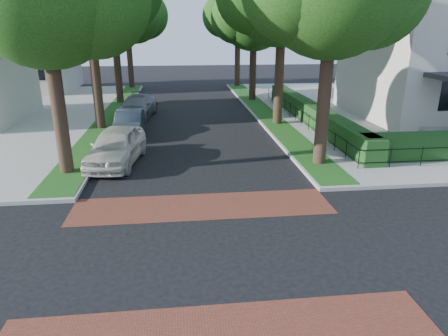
# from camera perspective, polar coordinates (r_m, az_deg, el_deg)

# --- Properties ---
(ground) EXTENTS (120.00, 120.00, 0.00)m
(ground) POSITION_cam_1_polar(r_m,az_deg,el_deg) (11.22, -2.05, -12.33)
(ground) COLOR black
(ground) RESTS_ON ground
(sidewalk_ne) EXTENTS (30.00, 30.00, 0.15)m
(sidewalk_ne) POSITION_cam_1_polar(r_m,az_deg,el_deg) (35.42, 28.71, 7.53)
(sidewalk_ne) COLOR gray
(sidewalk_ne) RESTS_ON ground
(crosswalk_far) EXTENTS (9.00, 2.20, 0.01)m
(crosswalk_far) POSITION_cam_1_polar(r_m,az_deg,el_deg) (14.04, -3.07, -5.47)
(crosswalk_far) COLOR brown
(crosswalk_far) RESTS_ON ground
(grass_strip_ne) EXTENTS (1.60, 29.80, 0.02)m
(grass_strip_ne) POSITION_cam_1_polar(r_m,az_deg,el_deg) (29.82, 5.54, 8.16)
(grass_strip_ne) COLOR #184A15
(grass_strip_ne) RESTS_ON sidewalk_ne
(grass_strip_nw) EXTENTS (1.60, 29.80, 0.02)m
(grass_strip_nw) POSITION_cam_1_polar(r_m,az_deg,el_deg) (29.58, -15.60, 7.45)
(grass_strip_nw) COLOR #184A15
(grass_strip_nw) RESTS_ON sidewalk_nw
(tree_right_far) EXTENTS (7.25, 6.23, 9.74)m
(tree_right_far) POSITION_cam_1_polar(r_m,az_deg,el_deg) (34.34, 4.43, 20.97)
(tree_right_far) COLOR black
(tree_right_far) RESTS_ON sidewalk_ne
(tree_right_back) EXTENTS (7.50, 6.45, 10.20)m
(tree_right_back) POSITION_cam_1_polar(r_m,az_deg,el_deg) (43.24, 2.10, 21.14)
(tree_right_back) COLOR black
(tree_right_back) RESTS_ON sidewalk_ne
(tree_left_far) EXTENTS (7.00, 6.02, 9.86)m
(tree_left_far) POSITION_cam_1_polar(r_m,az_deg,el_deg) (34.10, -15.39, 20.76)
(tree_left_far) COLOR black
(tree_left_far) RESTS_ON sidewalk_nw
(tree_left_back) EXTENTS (7.75, 6.66, 10.44)m
(tree_left_back) POSITION_cam_1_polar(r_m,az_deg,el_deg) (43.05, -13.59, 20.86)
(tree_left_back) COLOR black
(tree_left_back) RESTS_ON sidewalk_nw
(hedge_main_road) EXTENTS (1.00, 18.00, 1.20)m
(hedge_main_road) POSITION_cam_1_polar(r_m,az_deg,el_deg) (26.42, 12.33, 7.67)
(hedge_main_road) COLOR #193C14
(hedge_main_road) RESTS_ON sidewalk_ne
(fence_main_road) EXTENTS (0.06, 18.00, 0.90)m
(fence_main_road) POSITION_cam_1_polar(r_m,az_deg,el_deg) (26.21, 10.63, 7.36)
(fence_main_road) COLOR black
(fence_main_road) RESTS_ON sidewalk_ne
(house_left_far) EXTENTS (10.00, 9.00, 10.14)m
(house_left_far) POSITION_cam_1_polar(r_m,az_deg,el_deg) (44.10, -27.19, 16.21)
(house_left_far) COLOR beige
(house_left_far) RESTS_ON sidewalk_nw
(parked_car_front) EXTENTS (2.62, 5.11, 1.66)m
(parked_car_front) POSITION_cam_1_polar(r_m,az_deg,el_deg) (18.82, -15.12, 3.06)
(parked_car_front) COLOR beige
(parked_car_front) RESTS_ON ground
(parked_car_middle) EXTENTS (1.55, 4.31, 1.41)m
(parked_car_middle) POSITION_cam_1_polar(r_m,az_deg,el_deg) (23.87, -13.36, 6.27)
(parked_car_middle) COLOR #212A32
(parked_car_middle) RESTS_ON ground
(parked_car_rear) EXTENTS (2.84, 5.42, 1.50)m
(parked_car_rear) POSITION_cam_1_polar(r_m,az_deg,el_deg) (28.67, -12.29, 8.56)
(parked_car_rear) COLOR slate
(parked_car_rear) RESTS_ON ground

